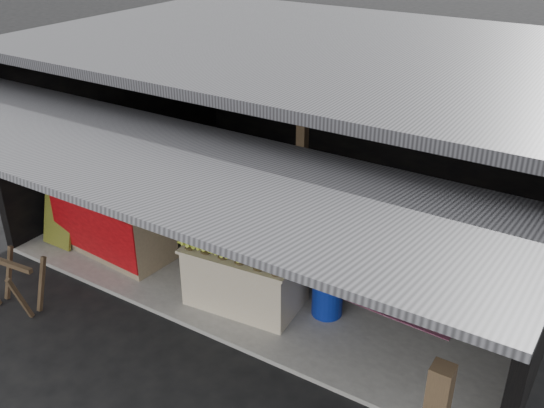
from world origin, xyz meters
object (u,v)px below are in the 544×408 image
Objects in this scene: banana_table at (246,275)px; neighbor_stall at (114,218)px; white_crate at (291,235)px; plastic_chair at (469,253)px; sawhorse at (13,279)px; water_barrel at (327,294)px.

banana_table is 2.29m from neighbor_stall.
banana_table is at bearing -91.79° from white_crate.
sawhorse is at bearing -159.39° from plastic_chair.
neighbor_stall reaches higher than white_crate.
water_barrel is (3.37, 1.93, -0.10)m from sawhorse.
white_crate is 1.24m from water_barrel.
water_barrel is 1.91m from plastic_chair.
neighbor_stall is at bearing -156.34° from white_crate.
white_crate is 3.60m from sawhorse.
plastic_chair reaches higher than water_barrel.
water_barrel is at bearing 24.31° from sawhorse.
sawhorse is at bearing -132.85° from white_crate.
sawhorse is 1.29× the size of water_barrel.
plastic_chair is at bearing 14.78° from white_crate.
sawhorse is at bearing -150.20° from water_barrel.
plastic_chair reaches higher than white_crate.
white_crate is at bearing 42.77° from sawhorse.
banana_table is 1.60× the size of plastic_chair.
water_barrel is (0.98, 0.33, -0.12)m from banana_table.
banana_table reaches higher than water_barrel.
neighbor_stall is 3.29m from water_barrel.
white_crate is 0.94× the size of plastic_chair.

